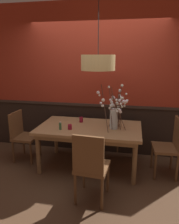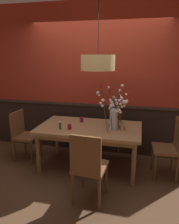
{
  "view_description": "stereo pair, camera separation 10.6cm",
  "coord_description": "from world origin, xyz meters",
  "px_view_note": "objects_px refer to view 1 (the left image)",
  "views": [
    {
      "loc": [
        0.69,
        -3.35,
        1.9
      ],
      "look_at": [
        0.0,
        0.0,
        0.99
      ],
      "focal_mm": 34.34,
      "sensor_mm": 36.0,
      "label": 1
    },
    {
      "loc": [
        0.8,
        -3.33,
        1.9
      ],
      "look_at": [
        0.0,
        0.0,
        0.99
      ],
      "focal_mm": 34.34,
      "sensor_mm": 36.0,
      "label": 2
    }
  ],
  "objects_px": {
    "chair_near_side_right": "(91,165)",
    "chair_far_side_right": "(110,124)",
    "chair_head_east_end": "(170,144)",
    "condiment_bottle": "(60,126)",
    "candle_holder_nearer_center": "(70,127)",
    "pendant_lamp": "(98,63)",
    "chair_head_west_end": "(22,133)",
    "dining_table": "(90,131)",
    "vase_with_blossoms": "(115,113)",
    "candle_holder_nearer_edge": "(81,120)"
  },
  "relations": [
    {
      "from": "candle_holder_nearer_center",
      "to": "pendant_lamp",
      "type": "bearing_deg",
      "value": 18.27
    },
    {
      "from": "chair_near_side_right",
      "to": "candle_holder_nearer_edge",
      "type": "relative_size",
      "value": 10.68
    },
    {
      "from": "chair_head_east_end",
      "to": "candle_holder_nearer_edge",
      "type": "xyz_separation_m",
      "value": [
        -1.5,
        0.23,
        0.25
      ]
    },
    {
      "from": "candle_holder_nearer_edge",
      "to": "pendant_lamp",
      "type": "xyz_separation_m",
      "value": [
        0.34,
        -0.27,
        1.01
      ]
    },
    {
      "from": "candle_holder_nearer_center",
      "to": "candle_holder_nearer_edge",
      "type": "height_order",
      "value": "candle_holder_nearer_edge"
    },
    {
      "from": "chair_head_east_end",
      "to": "chair_head_west_end",
      "type": "height_order",
      "value": "chair_head_east_end"
    },
    {
      "from": "candle_holder_nearer_center",
      "to": "chair_head_west_end",
      "type": "bearing_deg",
      "value": 167.17
    },
    {
      "from": "vase_with_blossoms",
      "to": "pendant_lamp",
      "type": "distance_m",
      "value": 0.84
    },
    {
      "from": "chair_near_side_right",
      "to": "chair_head_west_end",
      "type": "height_order",
      "value": "chair_near_side_right"
    },
    {
      "from": "chair_head_east_end",
      "to": "chair_head_west_end",
      "type": "relative_size",
      "value": 1.05
    },
    {
      "from": "vase_with_blossoms",
      "to": "condiment_bottle",
      "type": "bearing_deg",
      "value": -165.17
    },
    {
      "from": "chair_head_east_end",
      "to": "chair_near_side_right",
      "type": "xyz_separation_m",
      "value": [
        -1.1,
        -0.92,
        0.01
      ]
    },
    {
      "from": "condiment_bottle",
      "to": "pendant_lamp",
      "type": "height_order",
      "value": "pendant_lamp"
    },
    {
      "from": "chair_near_side_right",
      "to": "condiment_bottle",
      "type": "bearing_deg",
      "value": 132.9
    },
    {
      "from": "dining_table",
      "to": "condiment_bottle",
      "type": "height_order",
      "value": "condiment_bottle"
    },
    {
      "from": "chair_head_east_end",
      "to": "candle_holder_nearer_center",
      "type": "xyz_separation_m",
      "value": [
        -1.59,
        -0.19,
        0.24
      ]
    },
    {
      "from": "candle_holder_nearer_edge",
      "to": "pendant_lamp",
      "type": "height_order",
      "value": "pendant_lamp"
    },
    {
      "from": "vase_with_blossoms",
      "to": "candle_holder_nearer_center",
      "type": "distance_m",
      "value": 0.76
    },
    {
      "from": "chair_far_side_right",
      "to": "condiment_bottle",
      "type": "bearing_deg",
      "value": -121.11
    },
    {
      "from": "condiment_bottle",
      "to": "vase_with_blossoms",
      "type": "bearing_deg",
      "value": 14.83
    },
    {
      "from": "chair_near_side_right",
      "to": "chair_far_side_right",
      "type": "height_order",
      "value": "chair_near_side_right"
    },
    {
      "from": "chair_head_west_end",
      "to": "pendant_lamp",
      "type": "distance_m",
      "value": 1.91
    },
    {
      "from": "dining_table",
      "to": "pendant_lamp",
      "type": "bearing_deg",
      "value": -23.77
    },
    {
      "from": "chair_head_east_end",
      "to": "condiment_bottle",
      "type": "distance_m",
      "value": 1.77
    },
    {
      "from": "vase_with_blossoms",
      "to": "candle_holder_nearer_center",
      "type": "bearing_deg",
      "value": -165.01
    },
    {
      "from": "chair_far_side_right",
      "to": "condiment_bottle",
      "type": "distance_m",
      "value": 1.34
    },
    {
      "from": "chair_near_side_right",
      "to": "candle_holder_nearer_center",
      "type": "distance_m",
      "value": 0.91
    },
    {
      "from": "chair_head_east_end",
      "to": "candle_holder_nearer_center",
      "type": "height_order",
      "value": "chair_head_east_end"
    },
    {
      "from": "vase_with_blossoms",
      "to": "chair_head_west_end",
      "type": "bearing_deg",
      "value": 178.74
    },
    {
      "from": "chair_head_west_end",
      "to": "vase_with_blossoms",
      "type": "distance_m",
      "value": 1.75
    },
    {
      "from": "vase_with_blossoms",
      "to": "condiment_bottle",
      "type": "height_order",
      "value": "vase_with_blossoms"
    },
    {
      "from": "chair_near_side_right",
      "to": "condiment_bottle",
      "type": "distance_m",
      "value": 0.97
    },
    {
      "from": "chair_head_east_end",
      "to": "condiment_bottle",
      "type": "relative_size",
      "value": 7.33
    },
    {
      "from": "dining_table",
      "to": "chair_far_side_right",
      "type": "height_order",
      "value": "chair_far_side_right"
    },
    {
      "from": "chair_head_east_end",
      "to": "vase_with_blossoms",
      "type": "bearing_deg",
      "value": -179.77
    },
    {
      "from": "dining_table",
      "to": "vase_with_blossoms",
      "type": "height_order",
      "value": "vase_with_blossoms"
    },
    {
      "from": "chair_head_west_end",
      "to": "candle_holder_nearer_center",
      "type": "relative_size",
      "value": 11.19
    },
    {
      "from": "chair_near_side_right",
      "to": "chair_far_side_right",
      "type": "bearing_deg",
      "value": 88.76
    },
    {
      "from": "candle_holder_nearer_center",
      "to": "condiment_bottle",
      "type": "xyz_separation_m",
      "value": [
        -0.15,
        -0.04,
        0.02
      ]
    },
    {
      "from": "chair_far_side_right",
      "to": "chair_near_side_right",
      "type": "bearing_deg",
      "value": -91.24
    },
    {
      "from": "chair_near_side_right",
      "to": "pendant_lamp",
      "type": "xyz_separation_m",
      "value": [
        -0.06,
        0.87,
        1.25
      ]
    },
    {
      "from": "vase_with_blossoms",
      "to": "candle_holder_nearer_center",
      "type": "relative_size",
      "value": 8.76
    },
    {
      "from": "dining_table",
      "to": "candle_holder_nearer_edge",
      "type": "relative_size",
      "value": 18.64
    },
    {
      "from": "chair_near_side_right",
      "to": "pendant_lamp",
      "type": "relative_size",
      "value": 0.83
    },
    {
      "from": "chair_head_west_end",
      "to": "condiment_bottle",
      "type": "relative_size",
      "value": 6.99
    },
    {
      "from": "candle_holder_nearer_edge",
      "to": "condiment_bottle",
      "type": "xyz_separation_m",
      "value": [
        -0.23,
        -0.45,
        0.02
      ]
    },
    {
      "from": "chair_head_west_end",
      "to": "candle_holder_nearer_edge",
      "type": "distance_m",
      "value": 1.12
    },
    {
      "from": "candle_holder_nearer_center",
      "to": "pendant_lamp",
      "type": "height_order",
      "value": "pendant_lamp"
    },
    {
      "from": "chair_head_east_end",
      "to": "candle_holder_nearer_center",
      "type": "relative_size",
      "value": 11.75
    },
    {
      "from": "chair_head_east_end",
      "to": "chair_head_west_end",
      "type": "distance_m",
      "value": 2.57
    }
  ]
}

